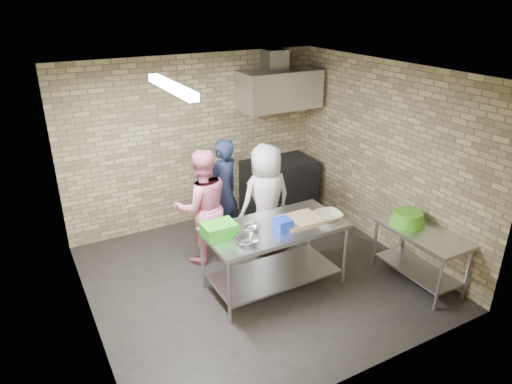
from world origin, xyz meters
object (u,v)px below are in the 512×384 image
blue_tub (283,224)px  bottle_red (276,91)px  prep_table (274,256)px  man_navy (223,193)px  side_counter (419,256)px  bottle_green (296,90)px  woman_pink (202,207)px  woman_white (266,199)px  green_basin (408,218)px  stove (279,186)px  green_crate (219,229)px

blue_tub → bottle_red: bearing=61.3°
prep_table → man_navy: (-0.08, 1.35, 0.38)m
prep_table → side_counter: (1.70, -0.82, -0.06)m
side_counter → blue_tub: size_ratio=6.17×
bottle_green → woman_pink: 2.77m
bottle_red → woman_white: (-0.93, -1.32, -1.21)m
blue_tub → bottle_green: (1.65, 2.27, 1.08)m
side_counter → bottle_green: (0.00, 2.99, 1.64)m
bottle_red → bottle_green: bottle_red is taller
green_basin → bottle_red: bottle_red is taller
side_counter → bottle_green: size_ratio=8.00×
bottle_green → woman_white: size_ratio=0.09×
blue_tub → bottle_green: size_ratio=1.30×
side_counter → stove: stove is taller
stove → green_crate: bearing=-137.0°
bottle_red → blue_tub: bearing=-118.7°
stove → green_basin: 2.57m
stove → green_crate: green_crate is taller
prep_table → side_counter: prep_table is taller
bottle_red → man_navy: 2.01m
green_crate → bottle_red: size_ratio=2.16×
bottle_red → bottle_green: size_ratio=1.20×
green_crate → green_basin: size_ratio=0.85×
side_counter → green_crate: green_crate is taller
side_counter → woman_white: (-1.33, 1.67, 0.44)m
prep_table → woman_white: 1.01m
green_crate → side_counter: bearing=-21.3°
prep_table → stove: 2.30m
man_navy → green_crate: bearing=42.6°
prep_table → man_navy: bearing=93.4°
prep_table → woman_white: (0.36, 0.86, 0.38)m
side_counter → bottle_green: bottle_green is taller
prep_table → bottle_red: size_ratio=9.72×
prep_table → woman_pink: woman_pink is taller
blue_tub → bottle_red: size_ratio=1.08×
stove → bottle_green: (0.45, 0.24, 1.57)m
green_crate → bottle_green: size_ratio=2.59×
prep_table → green_basin: green_basin is taller
prep_table → green_crate: (-0.70, 0.12, 0.52)m
bottle_green → man_navy: size_ratio=0.09×
prep_table → bottle_red: bottle_red is taller
prep_table → side_counter: bearing=-25.7°
prep_table → woman_pink: 1.24m
side_counter → stove: bearing=99.3°
blue_tub → woman_pink: bearing=116.9°
side_counter → man_navy: (-1.78, 2.17, 0.45)m
blue_tub → green_crate: bearing=163.7°
green_crate → bottle_red: (2.00, 2.05, 1.08)m
prep_table → side_counter: 1.88m
green_crate → woman_pink: 0.95m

